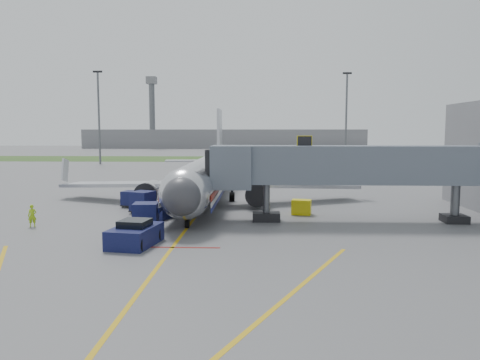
{
  "coord_description": "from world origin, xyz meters",
  "views": [
    {
      "loc": [
        5.43,
        -32.45,
        7.24
      ],
      "look_at": [
        3.81,
        6.22,
        3.2
      ],
      "focal_mm": 35.0,
      "sensor_mm": 36.0,
      "label": 1
    }
  ],
  "objects_px": {
    "ramp_worker": "(32,216)",
    "pushback_tug": "(135,235)",
    "belt_loader": "(166,211)",
    "airliner": "(207,176)"
  },
  "relations": [
    {
      "from": "ramp_worker",
      "to": "pushback_tug",
      "type": "bearing_deg",
      "value": -45.75
    },
    {
      "from": "pushback_tug",
      "to": "belt_loader",
      "type": "xyz_separation_m",
      "value": [
        0.0,
        9.95,
        -0.17
      ]
    },
    {
      "from": "belt_loader",
      "to": "ramp_worker",
      "type": "xyz_separation_m",
      "value": [
        -9.32,
        -4.59,
        0.33
      ]
    },
    {
      "from": "airliner",
      "to": "belt_loader",
      "type": "bearing_deg",
      "value": -105.8
    },
    {
      "from": "belt_loader",
      "to": "ramp_worker",
      "type": "height_order",
      "value": "belt_loader"
    },
    {
      "from": "pushback_tug",
      "to": "airliner",
      "type": "bearing_deg",
      "value": 82.43
    },
    {
      "from": "pushback_tug",
      "to": "ramp_worker",
      "type": "xyz_separation_m",
      "value": [
        -9.32,
        5.36,
        0.16
      ]
    },
    {
      "from": "pushback_tug",
      "to": "belt_loader",
      "type": "distance_m",
      "value": 9.95
    },
    {
      "from": "airliner",
      "to": "ramp_worker",
      "type": "xyz_separation_m",
      "value": [
        -11.81,
        -13.39,
        -1.79
      ]
    },
    {
      "from": "belt_loader",
      "to": "ramp_worker",
      "type": "bearing_deg",
      "value": -153.78
    }
  ]
}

